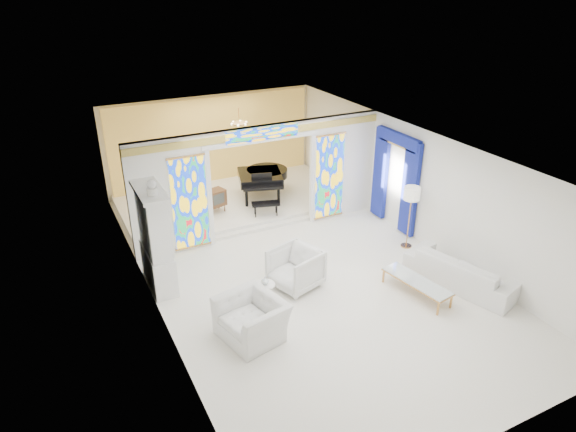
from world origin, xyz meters
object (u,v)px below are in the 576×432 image
armchair_right (295,268)px  tv_console (215,198)px  china_cabinet (155,240)px  sofa (462,271)px  grand_piano (263,176)px  armchair_left (252,319)px  coffee_table (417,282)px

armchair_right → tv_console: bearing=168.4°
china_cabinet → sofa: bearing=-26.8°
armchair_right → sofa: size_ratio=0.40×
china_cabinet → grand_piano: bearing=38.7°
armchair_left → coffee_table: size_ratio=0.72×
armchair_left → grand_piano: grand_piano is taller
armchair_right → tv_console: 4.28m
armchair_left → grand_piano: 6.62m
armchair_right → coffee_table: armchair_right is taller
coffee_table → tv_console: bearing=114.5°
grand_piano → tv_console: grand_piano is taller
coffee_table → tv_console: tv_console is taller
grand_piano → tv_console: bearing=-148.1°
sofa → armchair_left: bearing=67.8°
coffee_table → tv_console: 6.36m
armchair_left → sofa: 5.03m
armchair_right → sofa: (3.42, -1.67, -0.09)m
china_cabinet → sofa: 6.95m
china_cabinet → coffee_table: china_cabinet is taller
coffee_table → armchair_right: bearing=145.6°
sofa → coffee_table: size_ratio=1.47×
sofa → grand_piano: bearing=1.1°
coffee_table → grand_piano: (-0.88, 6.25, 0.49)m
china_cabinet → tv_console: china_cabinet is taller
china_cabinet → armchair_right: size_ratio=2.66×
armchair_right → china_cabinet: bearing=-134.8°
grand_piano → china_cabinet: bearing=-124.3°
china_cabinet → armchair_left: 2.99m
armchair_left → armchair_right: bearing=113.8°
china_cabinet → tv_console: size_ratio=3.97×
armchair_right → grand_piano: 4.92m
china_cabinet → armchair_right: 3.18m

